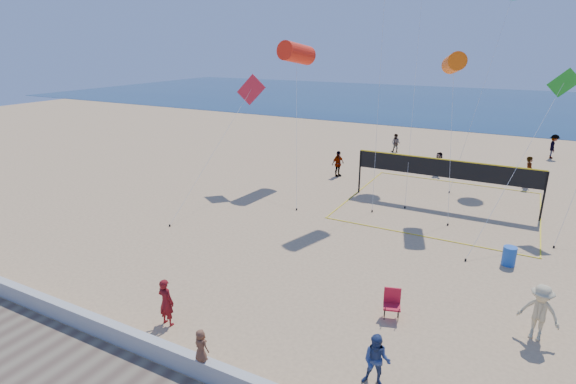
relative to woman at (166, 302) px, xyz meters
The scene contains 19 objects.
ground 3.65m from the woman, 26.67° to the left, with size 120.00×120.00×0.00m, color tan.
ocean 63.68m from the woman, 87.14° to the left, with size 140.00×50.00×0.03m, color navy.
seawall 3.51m from the woman, 23.76° to the right, with size 32.00×0.30×0.60m, color beige.
woman is the anchor object (origin of this frame).
toddler 2.92m from the woman, 29.75° to the right, with size 0.44×0.29×0.90m, color brown.
bystander_a 6.60m from the woman, ahead, with size 0.72×0.56×1.48m, color navy.
bystander_b 11.21m from the woman, 24.28° to the left, with size 1.15×0.66×1.78m, color #CAB887.
far_person_0 18.02m from the woman, 94.82° to the left, with size 1.01×0.42×1.72m, color gray.
far_person_1 21.94m from the woman, 78.73° to the left, with size 1.43×0.45×1.54m, color gray.
far_person_2 23.30m from the woman, 65.55° to the left, with size 0.70×0.46×1.92m, color gray.
far_person_3 26.60m from the woman, 89.94° to the left, with size 0.73×0.57×1.50m, color gray.
far_person_4 32.28m from the woman, 69.70° to the left, with size 1.19×0.69×1.85m, color gray.
camp_chair 7.13m from the woman, 31.01° to the left, with size 0.65×0.76×1.10m.
trash_barrel 13.19m from the woman, 45.49° to the left, with size 0.52×0.52×0.78m, color blue.
volleyball_net 16.40m from the woman, 69.90° to the left, with size 9.72×9.57×2.59m.
kite_0 18.55m from the woman, 103.39° to the left, with size 3.73×7.22×8.60m.
kite_2 17.27m from the woman, 69.68° to the left, with size 1.69×3.60×8.07m.
kite_3 15.55m from the woman, 112.37° to the left, with size 1.88×8.11×6.73m.
kite_4 18.93m from the woman, 56.08° to the left, with size 3.35×6.76×7.38m.
Camera 1 is at (5.84, -10.53, 8.41)m, focal length 28.00 mm.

